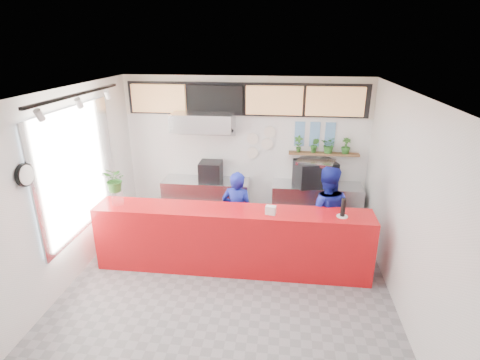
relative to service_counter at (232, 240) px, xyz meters
The scene contains 46 objects.
floor 0.68m from the service_counter, 90.00° to the right, with size 5.00×5.00×0.00m, color slate.
ceiling 2.48m from the service_counter, 90.00° to the right, with size 5.00×5.00×0.00m, color silver.
wall_back 2.30m from the service_counter, 90.00° to the left, with size 5.00×5.00×0.00m, color white.
wall_left 2.70m from the service_counter, behind, with size 5.00×5.00×0.00m, color white.
wall_right 2.70m from the service_counter, ahead, with size 5.00×5.00×0.00m, color white.
service_counter is the anchor object (origin of this frame).
cream_band 2.93m from the service_counter, 90.00° to the left, with size 5.00×0.02×0.80m, color beige.
prep_bench 1.97m from the service_counter, 113.96° to the left, with size 1.80×0.60×0.90m, color #B2B5BA.
panini_oven 2.00m from the service_counter, 110.98° to the left, with size 0.45×0.45×0.40m, color black.
extraction_hood 2.50m from the service_counter, 114.57° to the left, with size 1.20×0.70×0.35m, color #B2B5BA.
hood_lip 2.38m from the service_counter, 114.57° to the left, with size 1.20×0.70×0.08m, color #B2B5BA.
right_bench 2.35m from the service_counter, 50.19° to the left, with size 1.80×0.60×0.90m, color #B2B5BA.
espresso_machine 2.38m from the service_counter, 51.33° to the left, with size 0.77×0.55×0.50m, color black.
espresso_tray 2.45m from the service_counter, 51.33° to the left, with size 0.71×0.49×0.07m, color #ACAEB3.
herb_shelf 2.73m from the service_counter, 51.34° to the left, with size 1.40×0.18×0.04m, color brown.
menu_board_far_left 3.31m from the service_counter, 131.47° to the left, with size 1.10×0.10×0.55m, color tan.
menu_board_mid_left 2.88m from the service_counter, 106.59° to the left, with size 1.10×0.10×0.55m, color black.
menu_board_mid_right 2.87m from the service_counter, 73.94° to the left, with size 1.10×0.10×0.55m, color tan.
menu_board_far_right 3.30m from the service_counter, 48.86° to the left, with size 1.10×0.10×0.55m, color tan.
soffit 2.87m from the service_counter, 90.00° to the left, with size 4.80×0.04×0.65m, color black.
window_pane 2.73m from the service_counter, behind, with size 0.04×2.20×1.90m, color silver.
window_frame 2.71m from the service_counter, behind, with size 0.03×2.30×2.00m, color #B2B5BA.
wall_clock_rim 3.16m from the service_counter, 152.15° to the right, with size 0.30×0.30×0.05m, color black.
wall_clock_face 3.14m from the service_counter, 151.85° to the right, with size 0.26×0.26×0.02m, color white.
track_rail 3.21m from the service_counter, 169.22° to the right, with size 0.05×2.40×0.04m, color black.
dec_plate_a 2.40m from the service_counter, 85.86° to the left, with size 0.24×0.24×0.03m, color silver.
dec_plate_b 2.39m from the service_counter, 77.74° to the left, with size 0.24×0.24×0.03m, color silver.
dec_plate_c 2.26m from the service_counter, 85.86° to the left, with size 0.24×0.24×0.03m, color silver.
dec_plate_d 2.52m from the service_counter, 76.42° to the left, with size 0.24×0.24×0.03m, color silver.
photo_frame_a 2.76m from the service_counter, 62.13° to the left, with size 0.20×0.02×0.25m, color #598CBF.
photo_frame_b 2.90m from the service_counter, 56.06° to the left, with size 0.20×0.02×0.25m, color #598CBF.
photo_frame_c 3.05m from the service_counter, 50.74° to the left, with size 0.20×0.02×0.25m, color #598CBF.
photo_frame_d 2.64m from the service_counter, 62.13° to the left, with size 0.20×0.02×0.25m, color #598CBF.
photo_frame_e 2.78m from the service_counter, 56.06° to the left, with size 0.20×0.02×0.25m, color #598CBF.
photo_frame_f 2.94m from the service_counter, 50.74° to the left, with size 0.20×0.02×0.25m, color #598CBF.
staff_center 0.62m from the service_counter, 88.38° to the left, with size 0.56×0.37×1.54m, color navy.
staff_right 1.66m from the service_counter, 19.04° to the left, with size 0.83×0.65×1.72m, color navy.
herb_a 2.54m from the service_counter, 61.54° to the left, with size 0.18×0.12×0.34m, color #2B6222.
herb_b 2.69m from the service_counter, 54.80° to the left, with size 0.17×0.14×0.30m, color #2B6222.
herb_c 2.86m from the service_counter, 49.68° to the left, with size 0.31×0.27×0.34m, color #2B6222.
herb_d 3.06m from the service_counter, 44.70° to the left, with size 0.18×0.16×0.32m, color #2B6222.
glass_vase 2.02m from the service_counter, behind, with size 0.20×0.20×0.24m, color silver.
basil_vase 2.14m from the service_counter, behind, with size 0.38×0.33×0.42m, color #2B6222.
napkin_holder 0.89m from the service_counter, ahead, with size 0.16×0.10×0.14m, color silver.
white_plate 1.82m from the service_counter, ahead, with size 0.17×0.17×0.01m, color silver.
pepper_mill 1.87m from the service_counter, ahead, with size 0.07×0.07×0.29m, color black.
Camera 1 is at (0.78, -4.99, 3.65)m, focal length 28.00 mm.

